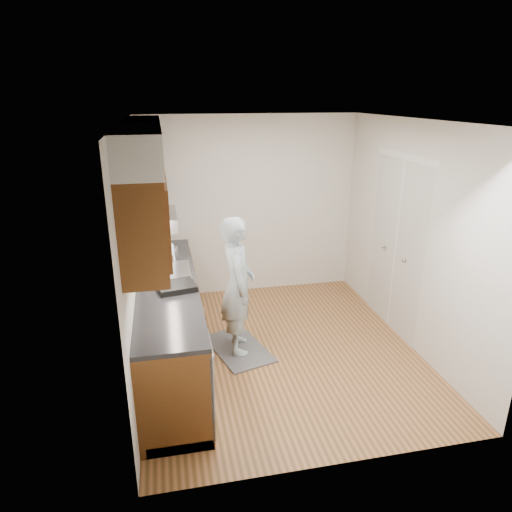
{
  "coord_description": "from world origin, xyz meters",
  "views": [
    {
      "loc": [
        -1.19,
        -4.38,
        2.74
      ],
      "look_at": [
        -0.22,
        0.25,
        1.06
      ],
      "focal_mm": 32.0,
      "sensor_mm": 36.0,
      "label": 1
    }
  ],
  "objects_px": {
    "soap_bottle_a": "(170,250)",
    "soap_bottle_c": "(159,250)",
    "dish_rack": "(176,287)",
    "person": "(237,277)",
    "steel_can": "(175,252)",
    "soap_bottle_b": "(164,248)"
  },
  "relations": [
    {
      "from": "person",
      "to": "soap_bottle_a",
      "type": "bearing_deg",
      "value": 61.28
    },
    {
      "from": "soap_bottle_a",
      "to": "soap_bottle_c",
      "type": "distance_m",
      "value": 0.27
    },
    {
      "from": "soap_bottle_a",
      "to": "soap_bottle_c",
      "type": "relative_size",
      "value": 1.75
    },
    {
      "from": "soap_bottle_a",
      "to": "dish_rack",
      "type": "relative_size",
      "value": 0.83
    },
    {
      "from": "person",
      "to": "dish_rack",
      "type": "height_order",
      "value": "person"
    },
    {
      "from": "soap_bottle_a",
      "to": "soap_bottle_b",
      "type": "xyz_separation_m",
      "value": [
        -0.07,
        0.28,
        -0.06
      ]
    },
    {
      "from": "steel_can",
      "to": "dish_rack",
      "type": "bearing_deg",
      "value": -91.84
    },
    {
      "from": "soap_bottle_a",
      "to": "steel_can",
      "type": "relative_size",
      "value": 2.28
    },
    {
      "from": "soap_bottle_b",
      "to": "steel_can",
      "type": "bearing_deg",
      "value": -40.9
    },
    {
      "from": "soap_bottle_c",
      "to": "person",
      "type": "bearing_deg",
      "value": -39.91
    },
    {
      "from": "person",
      "to": "soap_bottle_c",
      "type": "xyz_separation_m",
      "value": [
        -0.81,
        0.68,
        0.14
      ]
    },
    {
      "from": "soap_bottle_a",
      "to": "soap_bottle_b",
      "type": "bearing_deg",
      "value": 103.14
    },
    {
      "from": "soap_bottle_c",
      "to": "dish_rack",
      "type": "height_order",
      "value": "soap_bottle_c"
    },
    {
      "from": "dish_rack",
      "to": "steel_can",
      "type": "bearing_deg",
      "value": 77.0
    },
    {
      "from": "soap_bottle_a",
      "to": "soap_bottle_c",
      "type": "height_order",
      "value": "soap_bottle_a"
    },
    {
      "from": "person",
      "to": "steel_can",
      "type": "bearing_deg",
      "value": 49.66
    },
    {
      "from": "steel_can",
      "to": "dish_rack",
      "type": "relative_size",
      "value": 0.36
    },
    {
      "from": "soap_bottle_a",
      "to": "steel_can",
      "type": "bearing_deg",
      "value": 70.76
    },
    {
      "from": "person",
      "to": "steel_can",
      "type": "distance_m",
      "value": 0.89
    },
    {
      "from": "soap_bottle_c",
      "to": "dish_rack",
      "type": "distance_m",
      "value": 1.01
    },
    {
      "from": "soap_bottle_a",
      "to": "dish_rack",
      "type": "xyz_separation_m",
      "value": [
        0.03,
        -0.77,
        -0.12
      ]
    },
    {
      "from": "person",
      "to": "soap_bottle_a",
      "type": "distance_m",
      "value": 0.85
    }
  ]
}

